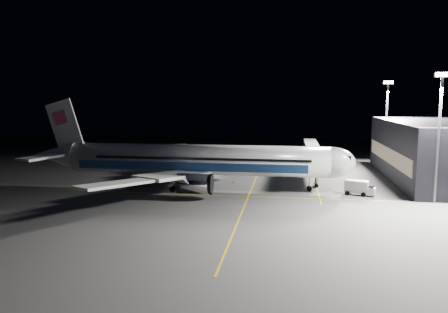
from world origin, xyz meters
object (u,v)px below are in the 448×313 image
jet_bridge (313,153)px  floodlight_mast_south (439,126)px  floodlight_mast_north (387,115)px  airliner (192,160)px  baggage_tug (215,168)px  safety_cone_b (233,182)px  service_truck (359,187)px  safety_cone_a (193,176)px  safety_cone_c (189,172)px

jet_bridge → floodlight_mast_south: (18.00, -24.07, 7.79)m
floodlight_mast_north → airliner: bearing=-142.1°
baggage_tug → safety_cone_b: size_ratio=4.90×
service_truck → safety_cone_a: service_truck is taller
service_truck → baggage_tug: service_truck is taller
floodlight_mast_north → safety_cone_a: 50.04m
jet_bridge → floodlight_mast_south: bearing=-53.2°
safety_cone_a → airliner: bearing=-77.4°
floodlight_mast_north → baggage_tug: (-39.70, -14.62, -11.60)m
service_truck → safety_cone_a: size_ratio=8.63×
floodlight_mast_north → baggage_tug: 43.87m
floodlight_mast_south → safety_cone_b: size_ratio=38.16×
floodlight_mast_south → safety_cone_a: (-43.31, 16.02, -12.06)m
floodlight_mast_south → safety_cone_b: bearing=161.6°
safety_cone_a → floodlight_mast_north: bearing=26.9°
airliner → jet_bridge: bearing=38.0°
jet_bridge → safety_cone_c: 27.61m
baggage_tug → safety_cone_a: bearing=-129.8°
floodlight_mast_north → baggage_tug: bearing=-159.8°
safety_cone_a → safety_cone_c: safety_cone_c is taller
floodlight_mast_south → safety_cone_c: (-44.98, 20.01, -12.03)m
baggage_tug → safety_cone_c: (-5.28, -3.37, -0.43)m
baggage_tug → safety_cone_b: 13.36m
jet_bridge → floodlight_mast_south: size_ratio=1.66×
baggage_tug → safety_cone_c: bearing=-161.2°
service_truck → floodlight_mast_south: bearing=-0.6°
floodlight_mast_north → service_truck: floodlight_mast_north is taller
airliner → jet_bridge: 29.31m
floodlight_mast_north → safety_cone_b: 44.89m
safety_cone_b → floodlight_mast_south: bearing=-18.4°
jet_bridge → safety_cone_b: size_ratio=63.42×
floodlight_mast_south → safety_cone_a: floodlight_mast_south is taller
floodlight_mast_south → baggage_tug: (-39.70, 23.38, -11.60)m
service_truck → safety_cone_c: 37.55m
floodlight_mast_south → safety_cone_b: (-34.00, 11.31, -12.10)m
baggage_tug → jet_bridge: bearing=-11.9°
baggage_tug → safety_cone_a: size_ratio=4.29×
jet_bridge → service_truck: size_ratio=6.43×
floodlight_mast_south → baggage_tug: floodlight_mast_south is taller
jet_bridge → floodlight_mast_north: 24.06m
airliner → safety_cone_a: size_ratio=99.27×
floodlight_mast_north → floodlight_mast_south: bearing=-90.0°
safety_cone_c → floodlight_mast_south: bearing=-24.0°
airliner → service_truck: airliner is taller
safety_cone_b → floodlight_mast_north: bearing=38.1°
floodlight_mast_north → floodlight_mast_south: 38.00m
safety_cone_a → safety_cone_c: size_ratio=0.92×
jet_bridge → safety_cone_a: (-25.31, -8.05, -4.27)m
jet_bridge → floodlight_mast_south: floodlight_mast_south is taller
service_truck → safety_cone_b: service_truck is taller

